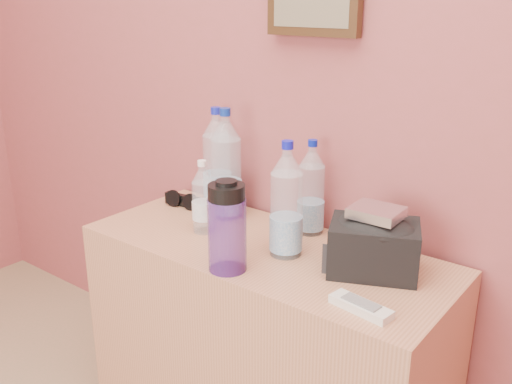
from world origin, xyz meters
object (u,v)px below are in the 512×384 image
(pet_large_c, at_px, (311,192))
(pet_large_d, at_px, (286,206))
(pet_large_a, at_px, (226,170))
(ac_remote, at_px, (361,307))
(nalgene_bottle, at_px, (227,227))
(foil_packet, at_px, (376,212))
(sunglasses, at_px, (185,201))
(pet_large_b, at_px, (217,163))
(toiletry_bag, at_px, (374,245))
(pet_small, at_px, (203,201))
(dresser, at_px, (264,348))

(pet_large_c, height_order, pet_large_d, pet_large_d)
(pet_large_a, distance_m, ac_remote, 0.71)
(pet_large_d, distance_m, nalgene_bottle, 0.19)
(pet_large_d, relative_size, foil_packet, 2.60)
(nalgene_bottle, xyz_separation_m, ac_remote, (0.38, 0.03, -0.11))
(pet_large_c, height_order, foil_packet, pet_large_c)
(pet_large_d, xyz_separation_m, nalgene_bottle, (-0.07, -0.17, -0.02))
(pet_large_a, xyz_separation_m, pet_large_d, (0.32, -0.12, -0.01))
(sunglasses, relative_size, ac_remote, 1.04)
(pet_large_b, bearing_deg, ac_remote, -24.14)
(toiletry_bag, bearing_deg, pet_large_c, 131.11)
(sunglasses, distance_m, ac_remote, 0.85)
(ac_remote, bearing_deg, toiletry_bag, 117.83)
(foil_packet, bearing_deg, pet_small, -172.38)
(dresser, bearing_deg, foil_packet, 8.87)
(nalgene_bottle, bearing_deg, pet_large_a, 130.87)
(pet_large_c, distance_m, sunglasses, 0.48)
(ac_remote, bearing_deg, pet_large_c, 145.09)
(pet_large_c, bearing_deg, pet_large_a, -169.29)
(pet_large_a, bearing_deg, ac_remote, -22.83)
(dresser, height_order, ac_remote, ac_remote)
(pet_small, relative_size, nalgene_bottle, 0.92)
(foil_packet, bearing_deg, pet_large_d, -168.12)
(pet_large_d, xyz_separation_m, sunglasses, (-0.50, 0.10, -0.13))
(foil_packet, bearing_deg, pet_large_b, 168.98)
(pet_large_c, height_order, sunglasses, pet_large_c)
(pet_large_c, distance_m, ac_remote, 0.49)
(pet_large_b, relative_size, nalgene_bottle, 1.39)
(pet_large_a, bearing_deg, pet_large_b, 147.40)
(pet_large_b, xyz_separation_m, toiletry_bag, (0.66, -0.13, -0.08))
(dresser, height_order, pet_small, pet_small)
(dresser, xyz_separation_m, pet_small, (-0.22, -0.02, 0.45))
(pet_small, bearing_deg, pet_large_b, 120.74)
(pet_large_c, xyz_separation_m, toiletry_bag, (0.28, -0.13, -0.05))
(pet_small, bearing_deg, nalgene_bottle, -33.91)
(pet_large_a, xyz_separation_m, sunglasses, (-0.17, -0.02, -0.14))
(pet_large_b, distance_m, pet_small, 0.24)
(nalgene_bottle, xyz_separation_m, toiletry_bag, (0.31, 0.22, -0.05))
(pet_small, xyz_separation_m, toiletry_bag, (0.54, 0.07, -0.02))
(pet_large_a, xyz_separation_m, pet_small, (0.03, -0.14, -0.06))
(pet_small, relative_size, toiletry_bag, 1.00)
(dresser, bearing_deg, sunglasses, 166.61)
(ac_remote, distance_m, foil_packet, 0.26)
(toiletry_bag, xyz_separation_m, foil_packet, (0.00, 0.00, 0.09))
(pet_large_c, distance_m, pet_large_d, 0.18)
(pet_large_a, distance_m, pet_large_c, 0.30)
(pet_large_d, bearing_deg, toiletry_bag, 11.64)
(pet_large_b, xyz_separation_m, pet_large_c, (0.38, -0.00, -0.02))
(dresser, bearing_deg, nalgene_bottle, -87.19)
(sunglasses, bearing_deg, pet_large_c, 2.28)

